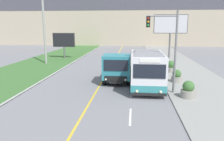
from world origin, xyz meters
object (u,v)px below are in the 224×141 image
Objects in this scene: planter_round_third at (171,67)px; traffic_light_mast at (167,42)px; city_bus at (147,71)px; dump_truck at (117,68)px; utility_pole_far at (44,27)px; planter_round_near at (188,90)px; billboard_small at (64,41)px; planter_round_second at (177,76)px; billboard_large at (171,26)px.

traffic_light_mast is at bearing -102.27° from planter_round_third.
dump_truck is at bearing 141.56° from city_bus.
traffic_light_mast reaches higher than planter_round_third.
utility_pole_far is 18.79m from traffic_light_mast.
dump_truck is 5.55m from traffic_light_mast.
city_bus is 0.89× the size of dump_truck.
traffic_light_mast is 8.55m from planter_round_third.
planter_round_near is 0.97× the size of planter_round_third.
planter_round_near is at bearing -40.04° from utility_pole_far.
billboard_small reaches higher than city_bus.
traffic_light_mast is (1.34, -1.01, 2.37)m from city_bus.
city_bus is 4.48× the size of planter_round_near.
planter_round_second is (1.47, 3.28, -3.32)m from traffic_light_mast.
planter_round_second is at bearing 38.96° from city_bus.
planter_round_second is 4.45m from planter_round_third.
traffic_light_mast is at bearing -114.12° from planter_round_second.
planter_round_third is (16.02, -4.38, -4.28)m from utility_pole_far.
utility_pole_far is at bearing 139.96° from planter_round_near.
traffic_light_mast is 21.81m from billboard_small.
planter_round_third is at bearing -32.13° from billboard_small.
traffic_light_mast is 5.44× the size of planter_round_second.
billboard_large reaches higher than planter_round_third.
billboard_small is (-16.41, -0.72, -2.33)m from billboard_large.
billboard_small is at bearing 136.90° from planter_round_second.
city_bus is 3.24m from dump_truck.
dump_truck is at bearing 141.77° from planter_round_near.
city_bus is 4.83× the size of planter_round_second.
planter_round_third reaches higher than planter_round_near.
planter_round_near is at bearing -91.56° from planter_round_third.
billboard_large reaches higher than billboard_small.
traffic_light_mast is 0.91× the size of billboard_large.
utility_pole_far reaches higher than planter_round_near.
utility_pole_far reaches higher than dump_truck.
city_bus is 2.90m from traffic_light_mast.
traffic_light_mast is at bearing -52.08° from billboard_small.
planter_round_near is 4.44m from planter_round_second.
billboard_large reaches higher than traffic_light_mast.
traffic_light_mast is 4.92× the size of planter_round_third.
dump_truck is 0.91× the size of billboard_large.
planter_round_third reaches higher than planter_round_second.
city_bus is 20.20m from billboard_small.
traffic_light_mast is at bearing -37.97° from dump_truck.
dump_truck is 6.79m from planter_round_near.
billboard_small is 3.19× the size of planter_round_third.
utility_pole_far reaches higher than billboard_large.
utility_pole_far is 5.60m from billboard_small.
utility_pole_far is at bearing 139.07° from dump_truck.
utility_pole_far is (-10.47, 9.08, 3.61)m from dump_truck.
dump_truck is at bearing -114.84° from billboard_large.
traffic_light_mast is (14.34, -12.10, -1.01)m from utility_pole_far.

